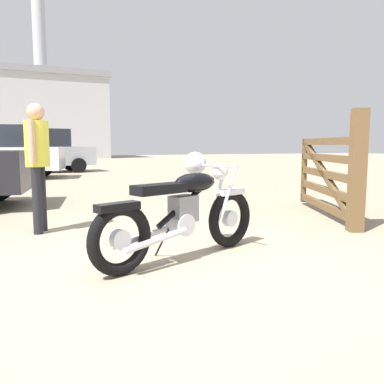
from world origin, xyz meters
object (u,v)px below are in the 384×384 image
Objects in this scene: vintage_motorcycle at (184,210)px; timber_gate at (332,173)px; blue_hatchback_right at (42,150)px; bystander at (37,154)px.

vintage_motorcycle is 3.10m from timber_gate.
timber_gate reaches higher than vintage_motorcycle.
vintage_motorcycle is at bearing -93.17° from blue_hatchback_right.
timber_gate is at bearing -80.31° from blue_hatchback_right.
vintage_motorcycle is 1.18× the size of bystander.
bystander is at bearing 105.13° from vintage_motorcycle.
timber_gate is 4.25m from bystander.
timber_gate is at bearing -169.35° from bystander.
bystander reaches higher than timber_gate.
blue_hatchback_right reaches higher than bystander.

